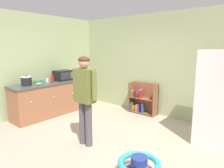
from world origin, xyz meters
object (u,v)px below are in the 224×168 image
object	(u,v)px
standing_person	(85,93)
white_cup	(47,80)
ketchup_bottle	(52,79)
crock_pot	(26,81)
orange_cup	(51,80)
teal_cup	(42,82)
banana_bunch	(39,84)
kitchen_counter	(47,99)
baby_walker	(139,167)
refrigerator	(219,98)
bookshelf	(142,100)
red_cup	(30,82)
green_cup	(36,82)
microwave	(63,75)

from	to	relation	value
standing_person	white_cup	world-z (taller)	standing_person
ketchup_bottle	crock_pot	bearing A→B (deg)	-104.73
orange_cup	teal_cup	size ratio (longest dim) A/B	1.00
banana_bunch	teal_cup	xyz separation A→B (m)	(-0.13, 0.14, 0.02)
kitchen_counter	baby_walker	size ratio (longest dim) A/B	3.08
refrigerator	bookshelf	xyz separation A→B (m)	(-2.06, 0.69, -0.52)
baby_walker	refrigerator	bearing A→B (deg)	72.37
standing_person	bookshelf	bearing A→B (deg)	94.22
standing_person	red_cup	size ratio (longest dim) A/B	17.54
kitchen_counter	teal_cup	size ratio (longest dim) A/B	19.61
crock_pot	teal_cup	world-z (taller)	crock_pot
bookshelf	green_cup	bearing A→B (deg)	-132.63
orange_cup	teal_cup	world-z (taller)	same
baby_walker	green_cup	xyz separation A→B (m)	(-3.39, 0.44, 0.79)
baby_walker	red_cup	bearing A→B (deg)	174.23
teal_cup	refrigerator	bearing A→B (deg)	17.97
refrigerator	banana_bunch	world-z (taller)	refrigerator
baby_walker	microwave	size ratio (longest dim) A/B	1.26
green_cup	teal_cup	xyz separation A→B (m)	(0.08, 0.12, 0.00)
kitchen_counter	ketchup_bottle	world-z (taller)	ketchup_bottle
microwave	red_cup	bearing A→B (deg)	-101.05
standing_person	baby_walker	world-z (taller)	standing_person
white_cup	microwave	bearing A→B (deg)	77.77
kitchen_counter	baby_walker	distance (m)	3.40
bookshelf	ketchup_bottle	world-z (taller)	ketchup_bottle
banana_bunch	ketchup_bottle	bearing A→B (deg)	89.96
refrigerator	white_cup	size ratio (longest dim) A/B	18.74
white_cup	refrigerator	bearing A→B (deg)	14.53
crock_pot	banana_bunch	xyz separation A→B (m)	(0.16, 0.24, -0.08)
banana_bunch	ketchup_bottle	distance (m)	0.38
crock_pot	green_cup	bearing A→B (deg)	100.75
kitchen_counter	refrigerator	bearing A→B (deg)	16.13
banana_bunch	green_cup	xyz separation A→B (m)	(-0.21, 0.02, 0.02)
microwave	teal_cup	size ratio (longest dim) A/B	5.05
ketchup_bottle	refrigerator	bearing A→B (deg)	15.35
red_cup	white_cup	bearing A→B (deg)	80.20
crock_pot	bookshelf	bearing A→B (deg)	51.55
refrigerator	crock_pot	size ratio (longest dim) A/B	6.99
crock_pot	baby_walker	bearing A→B (deg)	-2.95
bookshelf	white_cup	xyz separation A→B (m)	(-1.92, -1.72, 0.58)
teal_cup	bookshelf	bearing A→B (deg)	46.89
microwave	red_cup	xyz separation A→B (m)	(-0.17, -0.89, -0.09)
microwave	crock_pot	xyz separation A→B (m)	(-0.03, -1.07, -0.03)
refrigerator	microwave	world-z (taller)	refrigerator
green_cup	banana_bunch	bearing A→B (deg)	-5.96
refrigerator	teal_cup	bearing A→B (deg)	-162.03
orange_cup	banana_bunch	bearing A→B (deg)	-70.52
kitchen_counter	microwave	distance (m)	0.80
refrigerator	baby_walker	world-z (taller)	refrigerator
baby_walker	red_cup	world-z (taller)	red_cup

